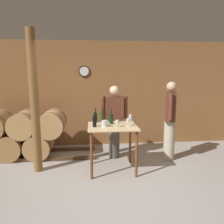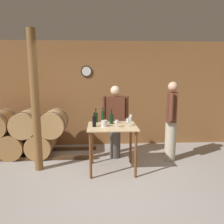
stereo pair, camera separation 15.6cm
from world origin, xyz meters
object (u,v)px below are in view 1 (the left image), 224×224
wine_glass_near_left (117,122)px  person_host (170,119)px  wooden_post (34,103)px  wine_glass_far_side (130,116)px  person_visitor_with_scarf (114,120)px  wine_bottle_right (111,119)px  ice_bucket (104,123)px  wine_bottle_left (95,117)px  wine_glass_near_center (128,121)px  wine_bottle_center (102,116)px  wine_glass_near_right (130,119)px  wine_bottle_far_left (95,121)px

wine_glass_near_left → person_host: person_host is taller
wooden_post → wine_glass_far_side: wooden_post is taller
person_host → person_visitor_with_scarf: 1.22m
wine_bottle_right → ice_bucket: wine_bottle_right is taller
wine_bottle_left → wine_glass_near_center: wine_bottle_left is taller
person_host → ice_bucket: bearing=-161.9°
wine_bottle_center → wine_glass_near_right: wine_bottle_center is taller
wine_glass_near_left → ice_bucket: size_ratio=1.14×
wine_bottle_center → wine_glass_far_side: bearing=0.2°
wooden_post → ice_bucket: 1.37m
wine_bottle_far_left → ice_bucket: wine_bottle_far_left is taller
wine_bottle_left → ice_bucket: wine_bottle_left is taller
wine_glass_near_center → person_host: person_host is taller
wine_bottle_center → person_visitor_with_scarf: size_ratio=0.18×
wine_glass_near_left → wine_glass_far_side: 0.56m
wine_bottle_center → person_host: bearing=3.7°
wine_glass_far_side → person_host: person_host is taller
wine_glass_near_right → person_host: size_ratio=0.09×
wine_bottle_far_left → ice_bucket: (0.19, 0.02, -0.05)m
wine_bottle_center → person_host: (1.48, 0.09, -0.11)m
wine_bottle_right → wine_glass_far_side: (0.41, 0.16, 0.01)m
wooden_post → wine_bottle_right: size_ratio=9.61×
wooden_post → wine_glass_far_side: bearing=7.4°
wine_glass_near_center → person_host: 1.13m
wine_bottle_far_left → wine_bottle_right: (0.33, 0.23, -0.01)m
wine_bottle_far_left → wine_glass_near_right: wine_bottle_far_left is taller
wine_bottle_right → wine_glass_far_side: 0.45m
wine_bottle_left → wine_bottle_center: wine_bottle_center is taller
wine_bottle_far_left → wine_glass_near_center: wine_bottle_far_left is taller
wooden_post → wine_bottle_center: 1.34m
wine_bottle_left → wine_glass_near_right: size_ratio=1.85×
wine_bottle_center → wine_glass_near_left: size_ratio=2.24×
wine_glass_far_side → ice_bucket: wine_glass_far_side is taller
wine_bottle_far_left → person_host: bearing=16.6°
ice_bucket → person_visitor_with_scarf: 0.76m
wine_bottle_left → ice_bucket: size_ratio=2.42×
wine_glass_near_right → ice_bucket: 0.52m
wine_glass_far_side → ice_bucket: size_ratio=1.28×
wine_bottle_left → wine_bottle_center: (0.14, 0.01, 0.01)m
wine_bottle_center → wine_glass_far_side: wine_bottle_center is taller
wine_glass_near_left → person_visitor_with_scarf: (0.03, 0.78, -0.14)m
wine_glass_far_side → ice_bucket: (-0.56, -0.38, -0.06)m
person_visitor_with_scarf → wine_bottle_center: bearing=-130.4°
person_visitor_with_scarf → person_host: bearing=-11.1°
wine_bottle_far_left → wine_bottle_left: size_ratio=0.96×
wine_bottle_far_left → wine_glass_near_left: size_ratio=2.05×
wine_glass_near_right → person_host: 1.02m
wine_glass_near_left → ice_bucket: 0.25m
wine_bottle_left → person_host: bearing=3.8°
wine_glass_near_right → wine_glass_far_side: size_ratio=1.02×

